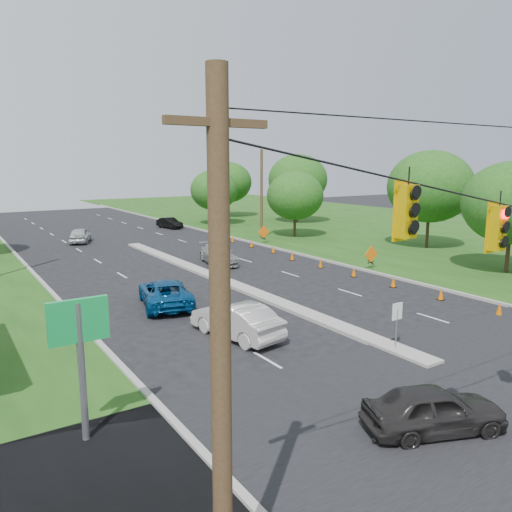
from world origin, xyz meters
TOP-DOWN VIEW (x-y plane):
  - grass_right at (30.00, 20.00)m, footprint 40.00×160.00m
  - curb_left at (-10.10, 30.00)m, footprint 0.25×110.00m
  - curb_right at (10.10, 30.00)m, footprint 0.25×110.00m
  - median at (0.00, 21.00)m, footprint 1.00×34.00m
  - median_sign at (0.00, 6.00)m, footprint 0.55×0.06m
  - utility_pole_far_right at (12.50, 35.00)m, footprint 0.28×0.28m
  - cone_1 at (8.19, 6.50)m, footprint 0.32×0.32m
  - cone_2 at (8.19, 10.00)m, footprint 0.32×0.32m
  - cone_3 at (8.19, 13.50)m, footprint 0.32×0.32m
  - cone_4 at (8.19, 17.00)m, footprint 0.32×0.32m
  - cone_5 at (8.19, 20.50)m, footprint 0.32×0.32m
  - cone_6 at (8.19, 24.00)m, footprint 0.32×0.32m
  - cone_7 at (8.79, 27.50)m, footprint 0.32×0.32m
  - cone_8 at (8.79, 31.00)m, footprint 0.32×0.32m
  - cone_9 at (8.79, 34.50)m, footprint 0.32×0.32m
  - cone_10 at (8.79, 38.00)m, footprint 0.32×0.32m
  - work_sign_1 at (10.80, 18.00)m, footprint 1.27×0.58m
  - work_sign_2 at (10.80, 32.00)m, footprint 1.27×0.58m
  - tree_7 at (18.00, 12.00)m, footprint 6.72×6.72m
  - tree_8 at (22.00, 22.00)m, footprint 7.56×7.56m
  - tree_9 at (16.00, 34.00)m, footprint 5.88×5.88m
  - tree_10 at (24.00, 44.00)m, footprint 7.56×7.56m
  - tree_11 at (20.00, 55.00)m, footprint 6.72×6.72m
  - tree_12 at (14.00, 48.00)m, footprint 5.88×5.88m
  - black_sedan at (-3.96, 1.06)m, footprint 4.42×3.02m
  - white_sedan at (-4.66, 11.01)m, footprint 2.46×4.99m
  - blue_pickup at (-5.40, 17.34)m, footprint 3.67×5.74m
  - silver_car_far at (2.56, 26.01)m, footprint 3.16×5.42m
  - silver_car_oncoming at (-3.79, 42.43)m, footprint 3.20×4.60m
  - dark_car_receding at (7.89, 47.88)m, footprint 2.06×4.03m

SIDE VIEW (x-z plane):
  - grass_right at x=30.00m, z-range -0.03..0.03m
  - curb_left at x=-10.10m, z-range -0.08..0.08m
  - curb_right at x=10.10m, z-range -0.08..0.08m
  - median at x=0.00m, z-range -0.09..0.09m
  - cone_1 at x=8.19m, z-range 0.00..0.70m
  - cone_2 at x=8.19m, z-range 0.00..0.70m
  - cone_3 at x=8.19m, z-range 0.00..0.70m
  - cone_4 at x=8.19m, z-range 0.00..0.70m
  - cone_5 at x=8.19m, z-range 0.00..0.70m
  - cone_6 at x=8.19m, z-range 0.00..0.70m
  - cone_7 at x=8.79m, z-range 0.00..0.70m
  - cone_8 at x=8.79m, z-range 0.00..0.70m
  - cone_9 at x=8.79m, z-range 0.00..0.70m
  - cone_10 at x=8.79m, z-range 0.00..0.70m
  - dark_car_receding at x=7.89m, z-range 0.00..1.27m
  - black_sedan at x=-3.96m, z-range 0.00..1.40m
  - silver_car_oncoming at x=-3.79m, z-range 0.00..1.45m
  - blue_pickup at x=-5.40m, z-range 0.00..1.47m
  - silver_car_far at x=2.56m, z-range 0.00..1.48m
  - white_sedan at x=-4.66m, z-range 0.00..1.57m
  - work_sign_1 at x=10.80m, z-range 0.41..1.78m
  - work_sign_2 at x=10.80m, z-range 0.41..1.78m
  - median_sign at x=0.00m, z-range 0.44..2.49m
  - tree_9 at x=16.00m, z-range 0.91..7.77m
  - tree_12 at x=14.00m, z-range 0.91..7.77m
  - utility_pole_far_right at x=12.50m, z-range 0.00..9.00m
  - tree_7 at x=18.00m, z-range 1.04..8.88m
  - tree_11 at x=20.00m, z-range 1.04..8.88m
  - tree_8 at x=22.00m, z-range 1.17..9.99m
  - tree_10 at x=24.00m, z-range 1.17..9.99m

